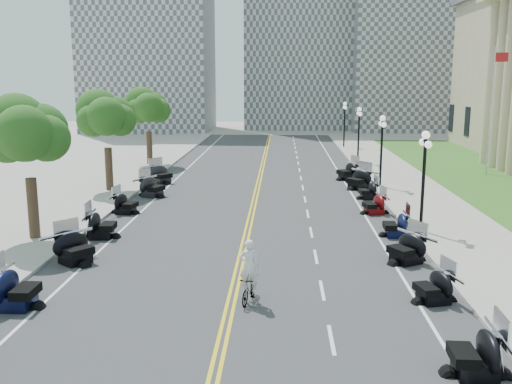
{
  "coord_description": "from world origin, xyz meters",
  "views": [
    {
      "loc": [
        1.69,
        -23.67,
        7.52
      ],
      "look_at": [
        0.42,
        4.2,
        2.0
      ],
      "focal_mm": 40.0,
      "sensor_mm": 36.0,
      "label": 1
    }
  ],
  "objects": [
    {
      "name": "lane_dash_19",
      "position": [
        3.2,
        52.0,
        0.01
      ],
      "size": [
        0.12,
        2.0,
        0.0
      ],
      "primitive_type": "cube",
      "color": "white",
      "rests_on": "road"
    },
    {
      "name": "lane_dash_8",
      "position": [
        3.2,
        8.0,
        0.01
      ],
      "size": [
        0.12,
        2.0,
        0.0
      ],
      "primitive_type": "cube",
      "color": "white",
      "rests_on": "road"
    },
    {
      "name": "motorcycle_n_6",
      "position": [
        7.28,
        3.41,
        0.66
      ],
      "size": [
        1.93,
        1.93,
        1.32
      ],
      "primitive_type": null,
      "rotation": [
        0.0,
        0.0,
        -1.59
      ],
      "color": "black",
      "rests_on": "road"
    },
    {
      "name": "distant_block_a",
      "position": [
        -18.0,
        62.0,
        13.0
      ],
      "size": [
        18.0,
        14.0,
        26.0
      ],
      "primitive_type": "cube",
      "color": "gray",
      "rests_on": "ground"
    },
    {
      "name": "lane_dash_15",
      "position": [
        3.2,
        36.0,
        0.01
      ],
      "size": [
        0.12,
        2.0,
        0.0
      ],
      "primitive_type": "cube",
      "color": "white",
      "rests_on": "road"
    },
    {
      "name": "lane_dash_18",
      "position": [
        3.2,
        48.0,
        0.01
      ],
      "size": [
        0.12,
        2.0,
        0.0
      ],
      "primitive_type": "cube",
      "color": "white",
      "rests_on": "road"
    },
    {
      "name": "lane_dash_7",
      "position": [
        3.2,
        4.0,
        0.01
      ],
      "size": [
        0.12,
        2.0,
        0.0
      ],
      "primitive_type": "cube",
      "color": "white",
      "rests_on": "road"
    },
    {
      "name": "motorcycle_s_4",
      "position": [
        -7.13,
        -6.08,
        0.74
      ],
      "size": [
        2.12,
        2.12,
        1.48
      ],
      "primitive_type": null,
      "rotation": [
        0.0,
        0.0,
        1.57
      ],
      "color": "black",
      "rests_on": "road"
    },
    {
      "name": "motorcycle_s_9",
      "position": [
        -7.17,
        17.28,
        0.75
      ],
      "size": [
        3.01,
        3.01,
        1.49
      ],
      "primitive_type": null,
      "rotation": [
        0.0,
        0.0,
        0.85
      ],
      "color": "black",
      "rests_on": "road"
    },
    {
      "name": "motorcycle_n_3",
      "position": [
        6.71,
        -9.91,
        0.7
      ],
      "size": [
        2.06,
        2.06,
        1.39
      ],
      "primitive_type": null,
      "rotation": [
        0.0,
        0.0,
        -1.61
      ],
      "color": "black",
      "rests_on": "road"
    },
    {
      "name": "motorcycle_n_8",
      "position": [
        7.24,
        12.3,
        0.62
      ],
      "size": [
        1.99,
        1.99,
        1.24
      ],
      "primitive_type": null,
      "rotation": [
        0.0,
        0.0,
        -1.43
      ],
      "color": "black",
      "rests_on": "road"
    },
    {
      "name": "street_lamp_2",
      "position": [
        8.6,
        4.0,
        2.6
      ],
      "size": [
        0.5,
        1.2,
        4.9
      ],
      "primitive_type": null,
      "color": "black",
      "rests_on": "sidewalk_north"
    },
    {
      "name": "lane_dash_10",
      "position": [
        3.2,
        16.0,
        0.01
      ],
      "size": [
        0.12,
        2.0,
        0.0
      ],
      "primitive_type": "cube",
      "color": "white",
      "rests_on": "road"
    },
    {
      "name": "lawn",
      "position": [
        17.5,
        18.0,
        0.05
      ],
      "size": [
        9.0,
        60.0,
        0.1
      ],
      "primitive_type": "cube",
      "color": "#356023",
      "rests_on": "ground"
    },
    {
      "name": "road",
      "position": [
        0.0,
        10.0,
        0.0
      ],
      "size": [
        16.0,
        90.0,
        0.01
      ],
      "primitive_type": "cube",
      "color": "#333335",
      "rests_on": "ground"
    },
    {
      "name": "cyclist_rider",
      "position": [
        0.62,
        -5.24,
        1.9
      ],
      "size": [
        0.69,
        0.45,
        1.89
      ],
      "primitive_type": "imported",
      "rotation": [
        0.0,
        0.0,
        3.14
      ],
      "color": "silver",
      "rests_on": "bicycle"
    },
    {
      "name": "sidewalk_north",
      "position": [
        10.5,
        10.0,
        0.07
      ],
      "size": [
        5.0,
        90.0,
        0.15
      ],
      "primitive_type": "cube",
      "color": "#9E9991",
      "rests_on": "ground"
    },
    {
      "name": "motorcycle_s_8",
      "position": [
        -6.72,
        12.4,
        0.74
      ],
      "size": [
        2.81,
        2.81,
        1.47
      ],
      "primitive_type": null,
      "rotation": [
        0.0,
        0.0,
        1.12
      ],
      "color": "black",
      "rests_on": "road"
    },
    {
      "name": "edge_line_south",
      "position": [
        -6.4,
        10.0,
        0.01
      ],
      "size": [
        0.12,
        90.0,
        0.0
      ],
      "primitive_type": "cube",
      "color": "white",
      "rests_on": "road"
    },
    {
      "name": "motorcycle_s_5",
      "position": [
        -6.85,
        -1.33,
        0.72
      ],
      "size": [
        2.91,
        2.91,
        1.45
      ],
      "primitive_type": null,
      "rotation": [
        0.0,
        0.0,
        0.89
      ],
      "color": "black",
      "rests_on": "road"
    },
    {
      "name": "motorcycle_n_7",
      "position": [
        6.97,
        8.2,
        0.64
      ],
      "size": [
        2.15,
        2.15,
        1.27
      ],
      "primitive_type": null,
      "rotation": [
        0.0,
        0.0,
        -1.36
      ],
      "color": "#590A0C",
      "rests_on": "road"
    },
    {
      "name": "lane_dash_6",
      "position": [
        3.2,
        0.0,
        0.01
      ],
      "size": [
        0.12,
        2.0,
        0.0
      ],
      "primitive_type": "cube",
      "color": "white",
      "rests_on": "road"
    },
    {
      "name": "motorcycle_s_7",
      "position": [
        -7.17,
        7.62,
        0.65
      ],
      "size": [
        2.16,
        2.16,
        1.3
      ],
      "primitive_type": null,
      "rotation": [
        0.0,
        0.0,
        1.39
      ],
      "color": "black",
      "rests_on": "road"
    },
    {
      "name": "lane_dash_4",
      "position": [
        3.2,
        -8.0,
        0.01
      ],
      "size": [
        0.12,
        2.0,
        0.0
      ],
      "primitive_type": "cube",
      "color": "white",
      "rests_on": "road"
    },
    {
      "name": "lane_dash_13",
      "position": [
        3.2,
        28.0,
        0.01
      ],
      "size": [
        0.12,
        2.0,
        0.0
      ],
      "primitive_type": "cube",
      "color": "white",
      "rests_on": "road"
    },
    {
      "name": "flagpole",
      "position": [
        18.0,
        22.0,
        5.0
      ],
      "size": [
        1.1,
        0.2,
        10.0
      ],
      "primitive_type": null,
      "color": "silver",
      "rests_on": "ground"
    },
    {
      "name": "lane_dash_16",
      "position": [
        3.2,
        40.0,
        0.01
      ],
      "size": [
        0.12,
        2.0,
        0.0
      ],
      "primitive_type": "cube",
      "color": "white",
      "rests_on": "road"
    },
    {
      "name": "motorcycle_n_9",
      "position": [
        7.06,
        15.66,
        0.76
      ],
      "size": [
        3.07,
        3.07,
        1.53
      ],
      "primitive_type": null,
      "rotation": [
        0.0,
        0.0,
        -0.91
      ],
      "color": "black",
      "rests_on": "road"
    },
    {
      "name": "tree_4",
      "position": [
        -10.0,
        26.0,
        4.75
      ],
      "size": [
        4.8,
        4.8,
        9.2
      ],
      "primitive_type": null,
      "color": "#235619",
      "rests_on": "sidewalk_south"
    },
    {
      "name": "motorcycle_n_4",
      "position": [
        6.93,
        -4.94,
        0.62
      ],
      "size": [
        2.17,
        2.17,
        1.24
      ],
      "primitive_type": null,
      "rotation": [
        0.0,
        0.0,
        -1.3
      ],
      "color": "black",
      "rests_on": "road"
    },
    {
      "name": "tree_3",
      "position": [
        -10.0,
        14.0,
        4.75
      ],
      "size": [
        4.8,
        4.8,
        9.2
      ],
      "primitive_type": null,
      "color": "#235619",
      "rests_on": "sidewalk_south"
    },
    {
      "name": "distant_block_c",
      "position": [
        22.0,
        65.0,
        11.0
      ],
      "size": [
        20.0,
        14.0,
        22.0
      ],
      "primitive_type": "cube",
      "color": "gray",
      "rests_on": "ground"
    },
    {
      "name": "street_lamp_3",
      "position": [
        8.6,
        16.0,
        2.6
      ],
      "size": [
        0.5,
        1.2,
        4.9
      ],
      "primitive_type": null,
      "color": "black",
      "rests_on": "sidewalk_north"
    },
    {
      "name": "motorcycle_n_5",
      "position": [
        6.91,
        -0.65,
        0.7
      ],
      "size": [
        2.74,
        2.74,
        1.4
      ],
      "primitive_type": null,
      "rotation": [
        0.0,
        0.0,
        -1.04
      ],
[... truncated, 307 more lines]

